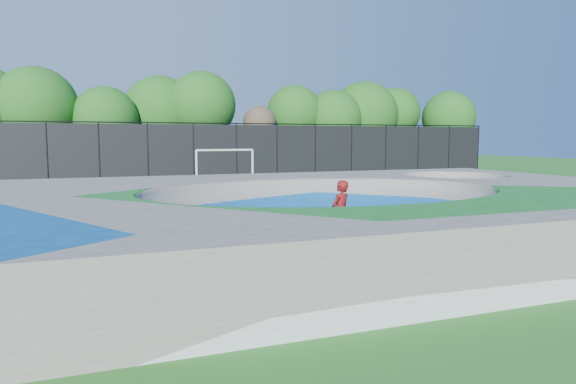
# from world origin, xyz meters

# --- Properties ---
(ground) EXTENTS (120.00, 120.00, 0.00)m
(ground) POSITION_xyz_m (0.00, 0.00, 0.00)
(ground) COLOR #21641B
(ground) RESTS_ON ground
(skate_deck) EXTENTS (22.00, 14.00, 1.50)m
(skate_deck) POSITION_xyz_m (0.00, 0.00, 0.75)
(skate_deck) COLOR gray
(skate_deck) RESTS_ON ground
(skater) EXTENTS (0.80, 0.70, 1.84)m
(skater) POSITION_xyz_m (-0.10, -1.23, 0.92)
(skater) COLOR red
(skater) RESTS_ON ground
(skateboard) EXTENTS (0.77, 0.62, 0.05)m
(skateboard) POSITION_xyz_m (-0.10, -1.23, 0.03)
(skateboard) COLOR black
(skateboard) RESTS_ON ground
(soccer_goal) EXTENTS (3.54, 0.12, 2.34)m
(soccer_goal) POSITION_xyz_m (0.96, 16.12, 1.63)
(soccer_goal) COLOR white
(soccer_goal) RESTS_ON ground
(fence) EXTENTS (48.09, 0.09, 4.04)m
(fence) POSITION_xyz_m (0.00, 21.00, 2.10)
(fence) COLOR black
(fence) RESTS_ON ground
(treeline) EXTENTS (53.52, 7.39, 8.07)m
(treeline) POSITION_xyz_m (-1.70, 25.96, 4.93)
(treeline) COLOR #463223
(treeline) RESTS_ON ground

